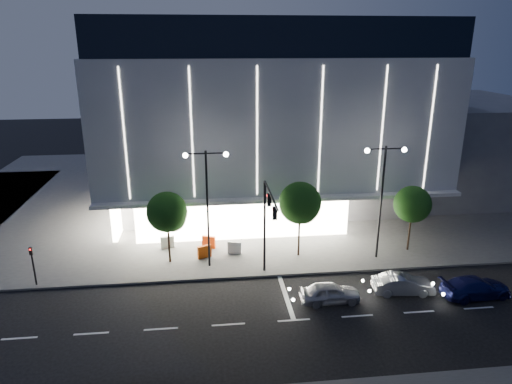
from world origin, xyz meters
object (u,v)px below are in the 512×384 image
object	(u,v)px
tree_right	(412,206)
car_third	(476,287)
ped_signal_far	(33,262)
barrier_c	(205,252)
barrier_a	(209,242)
street_lamp_west	(207,192)
car_lead	(330,293)
barrier_b	(167,242)
street_lamp_east	(383,186)
barrier_d	(235,248)
tree_mid	(300,205)
car_second	(403,284)
traffic_mast	(268,216)
tree_left	(167,214)

from	to	relation	value
tree_right	car_third	size ratio (longest dim) A/B	1.17
ped_signal_far	barrier_c	world-z (taller)	ped_signal_far
car_third	barrier_c	bearing A→B (deg)	62.64
ped_signal_far	car_third	size ratio (longest dim) A/B	0.64
car_third	barrier_a	size ratio (longest dim) A/B	4.28
street_lamp_west	ped_signal_far	distance (m)	12.76
car_lead	street_lamp_west	bearing A→B (deg)	53.10
barrier_a	barrier_b	world-z (taller)	same
street_lamp_east	tree_right	size ratio (longest dim) A/B	1.63
street_lamp_east	barrier_c	world-z (taller)	street_lamp_east
street_lamp_west	barrier_d	xyz separation A→B (m)	(2.02, 1.86, -5.31)
tree_mid	barrier_a	distance (m)	8.22
street_lamp_east	barrier_d	world-z (taller)	street_lamp_east
car_second	barrier_c	bearing A→B (deg)	68.87
car_lead	barrier_a	bearing A→B (deg)	40.70
barrier_c	tree_right	bearing A→B (deg)	-22.89
street_lamp_west	car_lead	distance (m)	10.96
car_second	tree_right	bearing A→B (deg)	-21.49
car_lead	barrier_a	xyz separation A→B (m)	(-7.73, 8.86, -0.02)
barrier_b	tree_right	bearing A→B (deg)	-17.57
traffic_mast	car_lead	distance (m)	6.49
car_second	barrier_a	world-z (taller)	car_second
street_lamp_west	tree_left	bearing A→B (deg)	161.06
traffic_mast	street_lamp_east	distance (m)	9.43
street_lamp_west	street_lamp_east	xyz separation A→B (m)	(13.00, 0.00, 0.00)
car_lead	barrier_d	size ratio (longest dim) A/B	3.58
traffic_mast	barrier_b	world-z (taller)	traffic_mast
barrier_c	car_second	bearing A→B (deg)	-48.07
barrier_b	barrier_c	distance (m)	3.67
tree_left	barrier_b	size ratio (longest dim) A/B	5.20
car_third	tree_left	bearing A→B (deg)	66.20
street_lamp_east	tree_left	world-z (taller)	street_lamp_east
traffic_mast	car_lead	xyz separation A→B (m)	(3.72, -3.05, -4.36)
tree_mid	barrier_b	world-z (taller)	tree_mid
car_lead	car_second	world-z (taller)	same
car_second	barrier_a	size ratio (longest dim) A/B	3.70
tree_right	car_third	distance (m)	7.98
tree_right	barrier_a	world-z (taller)	tree_right
barrier_b	car_lead	bearing A→B (deg)	-50.02
traffic_mast	tree_mid	distance (m)	4.82
car_second	barrier_c	size ratio (longest dim) A/B	3.70
street_lamp_east	car_third	distance (m)	9.26
traffic_mast	street_lamp_west	world-z (taller)	street_lamp_west
tree_right	barrier_d	distance (m)	14.40
car_lead	tree_mid	bearing A→B (deg)	5.50
car_third	barrier_a	bearing A→B (deg)	57.53
barrier_d	tree_right	bearing A→B (deg)	11.84
tree_left	barrier_d	xyz separation A→B (m)	(4.99, 0.84, -3.38)
tree_right	street_lamp_west	bearing A→B (deg)	-176.36
car_second	car_third	bearing A→B (deg)	-96.10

